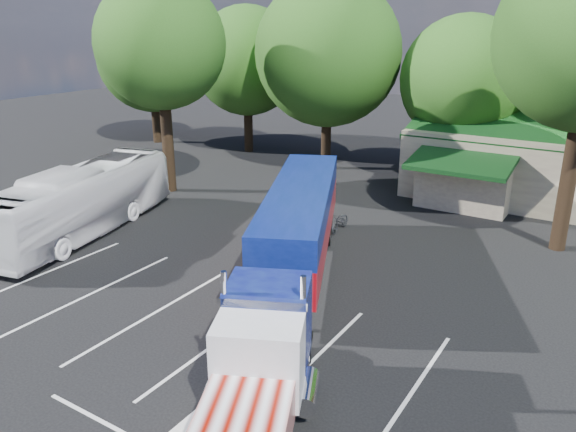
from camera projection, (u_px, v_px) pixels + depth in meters
The scene contains 10 objects.
ground at pixel (251, 258), 25.23m from camera, with size 120.00×120.00×0.00m, color black.
tree_row_a at pixel (151, 58), 47.14m from camera, with size 9.00×9.00×11.68m.
tree_row_b at pixel (247, 61), 43.66m from camera, with size 8.40×8.40×11.35m.
tree_row_c at pixel (328, 53), 38.06m from camera, with size 10.00×10.00×13.05m.
tree_row_d at pixel (464, 80), 35.04m from camera, with size 8.00×8.00×10.60m.
tree_near_left at pixel (161, 44), 32.41m from camera, with size 7.60×7.60×12.65m.
semi_truck at pixel (293, 244), 20.88m from camera, with size 9.81×17.88×3.90m.
woman at pixel (255, 327), 17.89m from camera, with size 0.62×0.41×1.69m, color black.
bicycle at pixel (340, 221), 28.37m from camera, with size 0.66×1.90×1.00m, color black.
tour_bus at pixel (82, 201), 27.67m from camera, with size 2.81×12.01×3.35m, color silver.
Camera 1 is at (13.79, -18.75, 10.05)m, focal length 35.00 mm.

